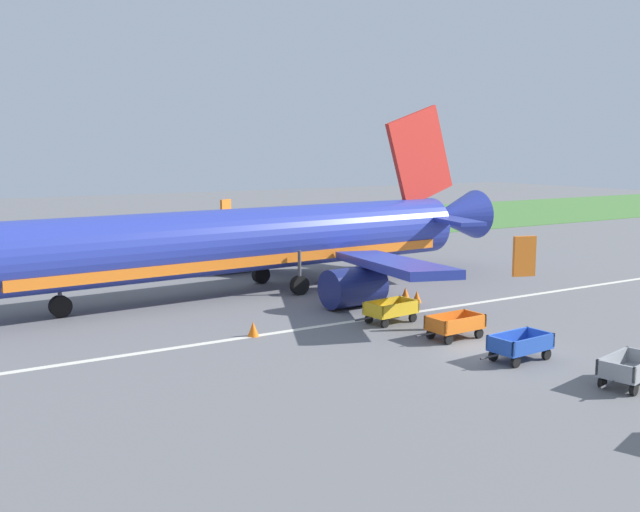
{
  "coord_description": "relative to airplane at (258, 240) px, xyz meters",
  "views": [
    {
      "loc": [
        -21.61,
        -21.48,
        8.47
      ],
      "look_at": [
        -1.7,
        10.97,
        2.8
      ],
      "focal_mm": 40.98,
      "sensor_mm": 36.0,
      "label": 1
    }
  ],
  "objects": [
    {
      "name": "traffic_cone_by_carts",
      "position": [
        -4.92,
        -9.23,
        -2.72
      ],
      "size": [
        0.51,
        0.51,
        0.68
      ],
      "primitive_type": "cone",
      "color": "orange",
      "rests_on": "ground"
    },
    {
      "name": "baggage_cart_fourth_in_row",
      "position": [
        1.97,
        -10.39,
        -2.45
      ],
      "size": [
        3.61,
        1.69,
        1.07
      ],
      "color": "gold",
      "rests_on": "ground"
    },
    {
      "name": "traffic_cone_mid_apron",
      "position": [
        5.85,
        -6.61,
        -2.69
      ],
      "size": [
        0.56,
        0.56,
        0.74
      ],
      "primitive_type": "cone",
      "color": "orange",
      "rests_on": "ground"
    },
    {
      "name": "apron_stripe",
      "position": [
        2.45,
        -9.24,
        -3.05
      ],
      "size": [
        120.0,
        0.36,
        0.01
      ],
      "primitive_type": "cube",
      "color": "silver",
      "rests_on": "ground"
    },
    {
      "name": "baggage_cart_nearest",
      "position": [
        3.5,
        -22.52,
        -2.45
      ],
      "size": [
        3.63,
        1.9,
        1.07
      ],
      "color": "gray",
      "rests_on": "ground"
    },
    {
      "name": "traffic_cone_near_plane",
      "position": [
        6.04,
        -7.37,
        -2.73
      ],
      "size": [
        0.49,
        0.49,
        0.65
      ],
      "primitive_type": "cone",
      "color": "orange",
      "rests_on": "ground"
    },
    {
      "name": "baggage_cart_third_in_row",
      "position": [
        2.59,
        -14.3,
        -2.45
      ],
      "size": [
        3.58,
        1.51,
        1.07
      ],
      "color": "orange",
      "rests_on": "ground"
    },
    {
      "name": "baggage_cart_second_in_row",
      "position": [
        2.54,
        -18.21,
        -2.45
      ],
      "size": [
        3.59,
        1.56,
        1.07
      ],
      "color": "#234CB2",
      "rests_on": "ground"
    },
    {
      "name": "ground_plane",
      "position": [
        2.45,
        -16.74,
        -3.05
      ],
      "size": [
        220.0,
        220.0,
        0.0
      ],
      "primitive_type": "plane",
      "color": "slate"
    },
    {
      "name": "grass_strip",
      "position": [
        2.45,
        31.06,
        -3.02
      ],
      "size": [
        220.0,
        28.0,
        0.06
      ],
      "primitive_type": "cube",
      "color": "#477A38",
      "rests_on": "ground"
    },
    {
      "name": "airplane",
      "position": [
        0.0,
        0.0,
        0.0
      ],
      "size": [
        37.65,
        30.24,
        11.34
      ],
      "color": "#28389E",
      "rests_on": "ground"
    }
  ]
}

